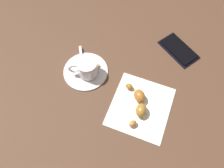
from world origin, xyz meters
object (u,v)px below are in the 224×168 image
(teaspoon, at_px, (83,67))
(sugar_packet, at_px, (91,63))
(napkin, at_px, (141,106))
(saucer, at_px, (86,71))
(croissant, at_px, (139,103))
(cell_phone, at_px, (179,49))
(espresso_cup, at_px, (87,68))

(teaspoon, bearing_deg, sugar_packet, 64.58)
(teaspoon, xyz_separation_m, napkin, (0.23, -0.01, -0.01))
(saucer, height_order, croissant, croissant)
(teaspoon, height_order, cell_phone, teaspoon)
(espresso_cup, xyz_separation_m, napkin, (0.20, -0.01, -0.04))
(saucer, height_order, teaspoon, teaspoon)
(saucer, bearing_deg, espresso_cup, -14.13)
(cell_phone, bearing_deg, saucer, -132.25)
(espresso_cup, height_order, teaspoon, espresso_cup)
(saucer, xyz_separation_m, cell_phone, (0.22, 0.24, 0.00))
(sugar_packet, relative_size, napkin, 0.30)
(cell_phone, bearing_deg, croissant, -93.40)
(sugar_packet, distance_m, napkin, 0.22)
(espresso_cup, bearing_deg, saucer, 165.87)
(saucer, bearing_deg, napkin, -3.15)
(espresso_cup, distance_m, sugar_packet, 0.04)
(napkin, distance_m, croissant, 0.02)
(napkin, bearing_deg, espresso_cup, 177.45)
(sugar_packet, xyz_separation_m, cell_phone, (0.22, 0.21, -0.01))
(saucer, xyz_separation_m, croissant, (0.21, -0.01, 0.01))
(sugar_packet, xyz_separation_m, croissant, (0.21, -0.04, 0.01))
(espresso_cup, distance_m, napkin, 0.21)
(sugar_packet, bearing_deg, cell_phone, -139.44)
(cell_phone, bearing_deg, napkin, -91.82)
(teaspoon, distance_m, sugar_packet, 0.03)
(croissant, bearing_deg, sugar_packet, 168.28)
(cell_phone, bearing_deg, teaspoon, -134.15)
(napkin, xyz_separation_m, cell_phone, (0.01, 0.26, 0.00))
(saucer, distance_m, sugar_packet, 0.03)
(teaspoon, height_order, sugar_packet, teaspoon)
(sugar_packet, distance_m, croissant, 0.21)
(espresso_cup, distance_m, teaspoon, 0.03)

